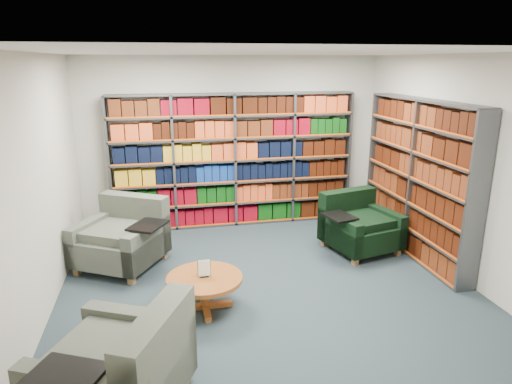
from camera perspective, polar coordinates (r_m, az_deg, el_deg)
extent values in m
cube|color=black|center=(5.84, 1.25, -11.62)|extent=(5.00, 5.00, 0.01)
cube|color=white|center=(5.17, 1.45, 17.14)|extent=(5.00, 5.00, 0.01)
cube|color=#B4B1A5|center=(7.74, -2.96, 6.32)|extent=(5.00, 0.01, 2.80)
cube|color=#B4B1A5|center=(3.09, 12.28, -9.42)|extent=(5.00, 0.01, 2.80)
cube|color=#B4B1A5|center=(5.36, -25.72, 0.31)|extent=(0.01, 5.00, 2.80)
cube|color=#B4B1A5|center=(6.38, 23.83, 2.86)|extent=(0.01, 5.00, 2.80)
cube|color=#47494F|center=(7.64, -2.73, 3.90)|extent=(4.00, 0.28, 2.20)
cube|color=silver|center=(7.76, -2.89, 4.10)|extent=(4.00, 0.02, 2.20)
cube|color=#D84C0A|center=(7.51, -2.57, 3.70)|extent=(4.00, 0.01, 2.20)
cube|color=#C7411A|center=(7.88, -2.64, -2.66)|extent=(3.88, 0.21, 0.29)
cube|color=#063408|center=(7.77, -2.68, -0.10)|extent=(3.88, 0.21, 0.29)
cube|color=#AE851A|center=(7.68, -2.71, 2.53)|extent=(3.88, 0.21, 0.29)
cube|color=black|center=(7.60, -2.75, 5.21)|extent=(3.88, 0.21, 0.29)
cube|color=#C7411A|center=(7.54, -2.79, 7.95)|extent=(3.88, 0.21, 0.29)
cube|color=#4B1D0A|center=(7.50, -2.82, 10.72)|extent=(3.88, 0.21, 0.29)
cube|color=#47494F|center=(6.84, 19.55, 1.54)|extent=(0.28, 2.50, 2.20)
cube|color=silver|center=(6.91, 20.47, 1.58)|extent=(0.02, 2.50, 2.20)
cube|color=#D84C0A|center=(6.78, 18.61, 1.49)|extent=(0.02, 2.50, 2.20)
cube|color=black|center=(7.12, 18.86, -5.67)|extent=(0.21, 2.38, 0.29)
cube|color=#4B1D0A|center=(6.99, 19.13, -2.87)|extent=(0.21, 2.38, 0.29)
cube|color=#4B1D0A|center=(6.89, 19.40, 0.02)|extent=(0.21, 2.38, 0.29)
cube|color=black|center=(6.80, 19.69, 2.99)|extent=(0.21, 2.38, 0.29)
cube|color=#4B1D0A|center=(6.73, 19.98, 6.02)|extent=(0.21, 2.38, 0.29)
cube|color=black|center=(6.69, 20.28, 9.11)|extent=(0.21, 2.38, 0.29)
cube|color=#072232|center=(6.48, -16.55, -6.55)|extent=(1.36, 1.36, 0.36)
cube|color=#072232|center=(6.71, -14.86, -3.62)|extent=(0.98, 0.69, 0.80)
cube|color=#072232|center=(6.69, -19.62, -5.30)|extent=(0.63, 0.94, 0.53)
cube|color=#072232|center=(6.23, -13.37, -6.35)|extent=(0.63, 0.94, 0.53)
cube|color=black|center=(6.06, -13.37, -4.08)|extent=(0.57, 0.61, 0.03)
cube|color=brown|center=(6.51, -21.46, -9.16)|extent=(0.11, 0.11, 0.11)
cube|color=brown|center=(6.05, -15.28, -10.53)|extent=(0.11, 0.11, 0.11)
cube|color=brown|center=(7.10, -17.32, -6.63)|extent=(0.11, 0.11, 0.11)
cube|color=brown|center=(6.69, -11.47, -7.65)|extent=(0.11, 0.11, 0.11)
cube|color=black|center=(6.91, 12.96, -5.05)|extent=(1.11, 1.11, 0.33)
cube|color=black|center=(7.11, 11.28, -2.60)|extent=(0.94, 0.42, 0.74)
cube|color=black|center=(6.66, 10.37, -4.97)|extent=(0.36, 0.93, 0.49)
cube|color=black|center=(7.12, 15.47, -3.89)|extent=(0.36, 0.93, 0.49)
cube|color=black|center=(6.50, 10.38, -3.00)|extent=(0.44, 0.52, 0.03)
cube|color=brown|center=(6.50, 12.28, -8.45)|extent=(0.09, 0.09, 0.10)
cube|color=brown|center=(6.96, 17.26, -7.13)|extent=(0.09, 0.09, 0.10)
cube|color=brown|center=(7.06, 8.51, -6.23)|extent=(0.09, 0.09, 0.10)
cube|color=brown|center=(7.49, 13.35, -5.17)|extent=(0.09, 0.09, 0.10)
cube|color=#072232|center=(4.06, -17.25, -21.33)|extent=(1.34, 1.34, 0.36)
cube|color=#072232|center=(3.77, -12.12, -20.01)|extent=(0.64, 1.00, 0.80)
cube|color=#072232|center=(4.31, -14.36, -17.26)|extent=(0.97, 0.58, 0.53)
cube|color=black|center=(3.56, -22.78, -20.37)|extent=(0.61, 0.56, 0.03)
cube|color=brown|center=(4.66, -18.88, -19.59)|extent=(0.10, 0.10, 0.11)
cube|color=brown|center=(4.33, -8.92, -21.96)|extent=(0.10, 0.10, 0.11)
cylinder|color=brown|center=(5.19, -6.46, -10.71)|extent=(0.85, 0.85, 0.05)
cylinder|color=brown|center=(5.28, -6.39, -12.54)|extent=(0.11, 0.11, 0.34)
cube|color=brown|center=(5.36, -6.34, -13.96)|extent=(0.61, 0.08, 0.06)
cube|color=brown|center=(5.36, -6.34, -13.96)|extent=(0.08, 0.61, 0.06)
cube|color=black|center=(5.18, -6.47, -10.43)|extent=(0.09, 0.05, 0.01)
cube|color=white|center=(5.14, -6.50, -9.44)|extent=(0.13, 0.01, 0.19)
cube|color=#145926|center=(5.14, -6.51, -9.40)|extent=(0.15, 0.00, 0.20)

